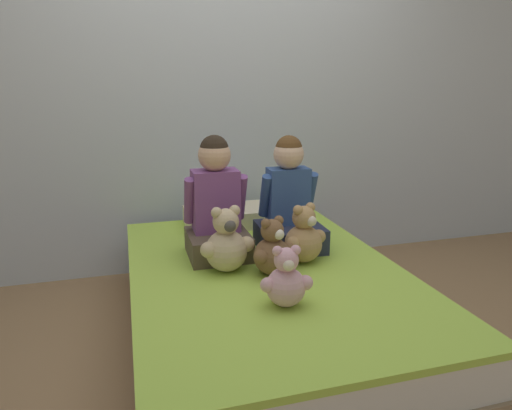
{
  "coord_description": "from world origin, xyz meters",
  "views": [
    {
      "loc": [
        -0.63,
        -2.03,
        1.29
      ],
      "look_at": [
        0.0,
        0.18,
        0.67
      ],
      "focal_mm": 32.0,
      "sensor_mm": 36.0,
      "label": 1
    }
  ],
  "objects_px": {
    "child_on_left": "(216,206)",
    "teddy_bear_at_foot_of_bed": "(286,281)",
    "teddy_bear_held_by_right_child": "(304,238)",
    "child_on_right": "(289,204)",
    "teddy_bear_held_by_left_child": "(226,244)",
    "pillow_at_headboard": "(232,216)",
    "bed": "(266,304)",
    "teddy_bear_between_children": "(272,250)"
  },
  "relations": [
    {
      "from": "child_on_right",
      "to": "teddy_bear_between_children",
      "type": "height_order",
      "value": "child_on_right"
    },
    {
      "from": "child_on_left",
      "to": "bed",
      "type": "bearing_deg",
      "value": -52.99
    },
    {
      "from": "child_on_right",
      "to": "teddy_bear_held_by_right_child",
      "type": "height_order",
      "value": "child_on_right"
    },
    {
      "from": "teddy_bear_held_by_right_child",
      "to": "teddy_bear_between_children",
      "type": "relative_size",
      "value": 1.08
    },
    {
      "from": "teddy_bear_at_foot_of_bed",
      "to": "teddy_bear_held_by_right_child",
      "type": "bearing_deg",
      "value": 67.51
    },
    {
      "from": "pillow_at_headboard",
      "to": "teddy_bear_held_by_left_child",
      "type": "bearing_deg",
      "value": -104.82
    },
    {
      "from": "teddy_bear_between_children",
      "to": "teddy_bear_at_foot_of_bed",
      "type": "relative_size",
      "value": 1.09
    },
    {
      "from": "pillow_at_headboard",
      "to": "teddy_bear_at_foot_of_bed",
      "type": "bearing_deg",
      "value": -91.88
    },
    {
      "from": "teddy_bear_held_by_right_child",
      "to": "pillow_at_headboard",
      "type": "height_order",
      "value": "teddy_bear_held_by_right_child"
    },
    {
      "from": "child_on_left",
      "to": "teddy_bear_at_foot_of_bed",
      "type": "height_order",
      "value": "child_on_left"
    },
    {
      "from": "bed",
      "to": "teddy_bear_held_by_left_child",
      "type": "bearing_deg",
      "value": 173.48
    },
    {
      "from": "bed",
      "to": "teddy_bear_between_children",
      "type": "relative_size",
      "value": 6.65
    },
    {
      "from": "child_on_left",
      "to": "teddy_bear_between_children",
      "type": "distance_m",
      "value": 0.42
    },
    {
      "from": "teddy_bear_at_foot_of_bed",
      "to": "pillow_at_headboard",
      "type": "relative_size",
      "value": 0.44
    },
    {
      "from": "child_on_left",
      "to": "teddy_bear_between_children",
      "type": "height_order",
      "value": "child_on_left"
    },
    {
      "from": "child_on_left",
      "to": "child_on_right",
      "type": "bearing_deg",
      "value": -0.52
    },
    {
      "from": "bed",
      "to": "teddy_bear_held_by_right_child",
      "type": "height_order",
      "value": "teddy_bear_held_by_right_child"
    },
    {
      "from": "child_on_left",
      "to": "teddy_bear_held_by_right_child",
      "type": "distance_m",
      "value": 0.49
    },
    {
      "from": "teddy_bear_held_by_right_child",
      "to": "teddy_bear_at_foot_of_bed",
      "type": "distance_m",
      "value": 0.5
    },
    {
      "from": "child_on_left",
      "to": "teddy_bear_at_foot_of_bed",
      "type": "xyz_separation_m",
      "value": [
        0.16,
        -0.66,
        -0.16
      ]
    },
    {
      "from": "teddy_bear_held_by_left_child",
      "to": "teddy_bear_at_foot_of_bed",
      "type": "height_order",
      "value": "teddy_bear_held_by_left_child"
    },
    {
      "from": "teddy_bear_held_by_right_child",
      "to": "pillow_at_headboard",
      "type": "distance_m",
      "value": 0.76
    },
    {
      "from": "pillow_at_headboard",
      "to": "bed",
      "type": "bearing_deg",
      "value": -90.0
    },
    {
      "from": "child_on_right",
      "to": "teddy_bear_at_foot_of_bed",
      "type": "distance_m",
      "value": 0.72
    },
    {
      "from": "teddy_bear_held_by_left_child",
      "to": "pillow_at_headboard",
      "type": "bearing_deg",
      "value": 67.33
    },
    {
      "from": "bed",
      "to": "teddy_bear_held_by_right_child",
      "type": "distance_m",
      "value": 0.39
    },
    {
      "from": "teddy_bear_held_by_right_child",
      "to": "teddy_bear_between_children",
      "type": "height_order",
      "value": "teddy_bear_held_by_right_child"
    },
    {
      "from": "teddy_bear_between_children",
      "to": "child_on_left",
      "type": "bearing_deg",
      "value": 98.51
    },
    {
      "from": "bed",
      "to": "teddy_bear_between_children",
      "type": "height_order",
      "value": "teddy_bear_between_children"
    },
    {
      "from": "teddy_bear_held_by_right_child",
      "to": "teddy_bear_held_by_left_child",
      "type": "bearing_deg",
      "value": 158.28
    },
    {
      "from": "child_on_right",
      "to": "pillow_at_headboard",
      "type": "xyz_separation_m",
      "value": [
        -0.21,
        0.5,
        -0.19
      ]
    },
    {
      "from": "pillow_at_headboard",
      "to": "child_on_left",
      "type": "bearing_deg",
      "value": -111.36
    },
    {
      "from": "child_on_right",
      "to": "teddy_bear_held_by_left_child",
      "type": "bearing_deg",
      "value": -148.16
    },
    {
      "from": "child_on_left",
      "to": "teddy_bear_held_by_right_child",
      "type": "height_order",
      "value": "child_on_left"
    },
    {
      "from": "bed",
      "to": "teddy_bear_held_by_left_child",
      "type": "relative_size",
      "value": 5.79
    },
    {
      "from": "bed",
      "to": "child_on_left",
      "type": "height_order",
      "value": "child_on_left"
    },
    {
      "from": "teddy_bear_at_foot_of_bed",
      "to": "child_on_right",
      "type": "bearing_deg",
      "value": 76.83
    },
    {
      "from": "teddy_bear_held_by_left_child",
      "to": "teddy_bear_held_by_right_child",
      "type": "relative_size",
      "value": 1.06
    },
    {
      "from": "bed",
      "to": "child_on_right",
      "type": "xyz_separation_m",
      "value": [
        0.21,
        0.26,
        0.45
      ]
    },
    {
      "from": "child_on_left",
      "to": "teddy_bear_held_by_left_child",
      "type": "height_order",
      "value": "child_on_left"
    },
    {
      "from": "bed",
      "to": "child_on_left",
      "type": "distance_m",
      "value": 0.57
    },
    {
      "from": "teddy_bear_held_by_right_child",
      "to": "pillow_at_headboard",
      "type": "bearing_deg",
      "value": 83.53
    }
  ]
}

